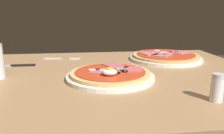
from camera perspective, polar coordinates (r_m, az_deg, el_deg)
dining_table at (r=0.85m, az=0.66°, el=-10.64°), size 1.02×0.81×0.78m
pizza_foreground at (r=0.73m, az=-0.37°, el=-1.93°), size 0.27×0.27×0.05m
pizza_across_left at (r=1.04m, az=12.82°, el=2.42°), size 0.31×0.31×0.03m
fork at (r=1.05m, az=-12.65°, el=2.04°), size 0.16×0.04×0.00m
knife at (r=0.97m, az=-22.92°, el=0.32°), size 0.20×0.02×0.01m
salt_shaker at (r=0.60m, az=24.05°, el=-4.60°), size 0.03×0.03×0.07m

